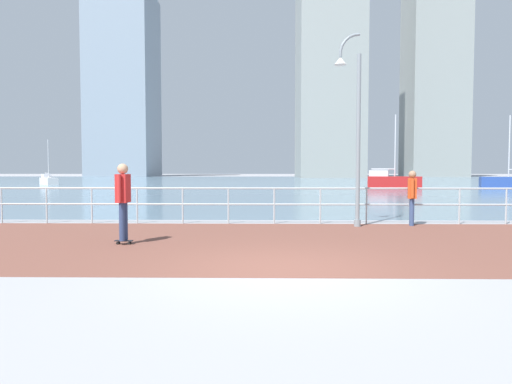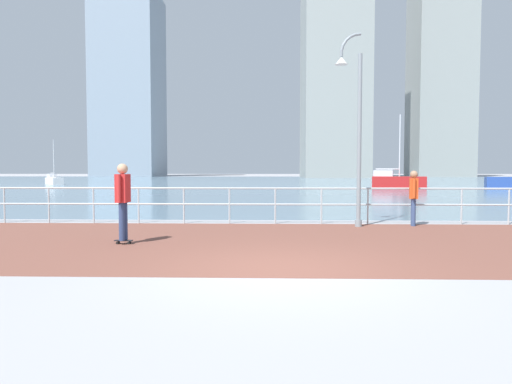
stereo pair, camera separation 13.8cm
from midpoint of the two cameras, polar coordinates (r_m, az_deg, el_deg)
The scene contains 13 objects.
ground at distance 47.54m, azimuth 1.34°, elevation 0.87°, with size 220.00×220.00×0.00m, color #9E9EA3.
brick_paving at distance 10.49m, azimuth 2.32°, elevation -6.26°, with size 28.00×6.93×0.01m, color brown.
harbor_water at distance 58.84m, azimuth 1.28°, elevation 1.26°, with size 180.00×88.00×0.00m, color slate.
waterfront_railing at distance 13.85m, azimuth 2.01°, elevation -0.85°, with size 25.25×0.06×1.11m.
lamppost at distance 13.50m, azimuth 11.77°, elevation 8.78°, with size 0.82×0.36×5.55m.
skateboarder at distance 10.48m, azimuth -16.67°, elevation -0.45°, with size 0.41×0.55×1.79m.
bystander at distance 14.15m, azimuth 18.69°, elevation -0.17°, with size 0.32×0.56×1.62m.
sailboat_blue at distance 54.03m, azimuth -24.62°, elevation 1.34°, with size 3.03×3.34×4.85m.
sailboat_yellow at distance 46.23m, azimuth 29.18°, elevation 1.21°, with size 4.78×2.63×6.42m.
sailboat_ivory at distance 43.24m, azimuth 16.66°, elevation 1.39°, with size 4.91×2.81×6.59m.
tower_concrete at distance 109.41m, azimuth 21.45°, elevation 14.41°, with size 11.96×10.74×49.48m.
tower_glass at distance 96.93m, azimuth 9.03°, elevation 15.50°, with size 12.43×17.26×47.45m.
tower_brick at distance 114.38m, azimuth -16.28°, elevation 12.74°, with size 14.28×15.47×44.62m.
Camera 1 is at (-0.30, -7.52, 1.67)m, focal length 31.94 mm.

